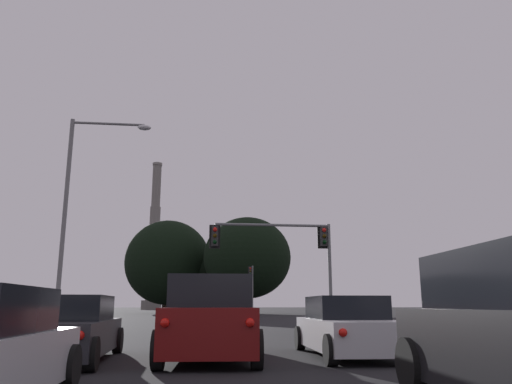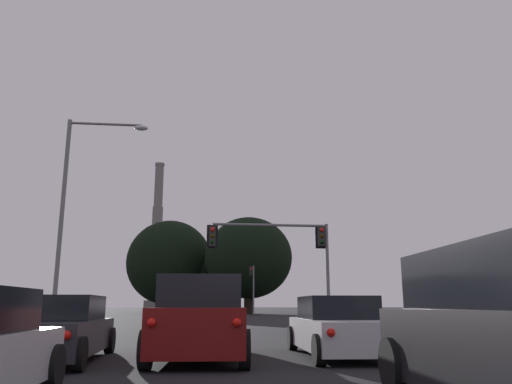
# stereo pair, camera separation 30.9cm
# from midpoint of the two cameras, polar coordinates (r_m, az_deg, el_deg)

# --- Properties ---
(suv_center_lane_second) EXTENTS (2.32, 4.98, 1.86)m
(suv_center_lane_second) POSITION_cam_midpoint_polar(r_m,az_deg,el_deg) (11.98, -5.54, -14.24)
(suv_center_lane_second) COLOR maroon
(suv_center_lane_second) RESTS_ON ground_plane
(sedan_right_lane_second) EXTENTS (2.13, 4.76, 1.43)m
(sedan_right_lane_second) POSITION_cam_midpoint_polar(r_m,az_deg,el_deg) (12.79, 10.15, -15.04)
(sedan_right_lane_second) COLOR silver
(sedan_right_lane_second) RESTS_ON ground_plane
(sedan_left_lane_second) EXTENTS (2.10, 4.75, 1.43)m
(sedan_left_lane_second) POSITION_cam_midpoint_polar(r_m,az_deg,el_deg) (12.31, -21.02, -14.51)
(sedan_left_lane_second) COLOR #232328
(sedan_left_lane_second) RESTS_ON ground_plane
(traffic_light_far_right) EXTENTS (0.78, 0.50, 6.06)m
(traffic_light_far_right) POSITION_cam_midpoint_polar(r_m,az_deg,el_deg) (63.34, -0.26, -10.32)
(traffic_light_far_right) COLOR slate
(traffic_light_far_right) RESTS_ON ground_plane
(traffic_light_overhead_right) EXTENTS (6.58, 0.50, 5.46)m
(traffic_light_overhead_right) POSITION_cam_midpoint_polar(r_m,az_deg,el_deg) (26.49, 3.77, -6.25)
(traffic_light_overhead_right) COLOR slate
(traffic_light_overhead_right) RESTS_ON ground_plane
(street_lamp) EXTENTS (3.80, 0.36, 9.88)m
(street_lamp) POSITION_cam_midpoint_polar(r_m,az_deg,el_deg) (24.52, -19.59, -0.75)
(street_lamp) COLOR slate
(street_lamp) RESTS_ON ground_plane
(smokestack) EXTENTS (5.44, 5.44, 41.39)m
(smokestack) POSITION_cam_midpoint_polar(r_m,az_deg,el_deg) (142.71, -11.30, -6.51)
(smokestack) COLOR slate
(smokestack) RESTS_ON ground_plane
(treeline_far_left) EXTENTS (13.25, 11.92, 14.31)m
(treeline_far_left) POSITION_cam_midpoint_polar(r_m,az_deg,el_deg) (79.75, -9.75, -7.92)
(treeline_far_left) COLOR black
(treeline_far_left) RESTS_ON ground_plane
(treeline_center_right) EXTENTS (11.79, 10.61, 10.82)m
(treeline_center_right) POSITION_cam_midpoint_polar(r_m,az_deg,el_deg) (80.77, -4.71, -9.20)
(treeline_center_right) COLOR black
(treeline_center_right) RESTS_ON ground_plane
(treeline_left_mid) EXTENTS (12.58, 11.33, 13.79)m
(treeline_left_mid) POSITION_cam_midpoint_polar(r_m,az_deg,el_deg) (72.58, -0.73, -7.50)
(treeline_left_mid) COLOR black
(treeline_left_mid) RESTS_ON ground_plane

